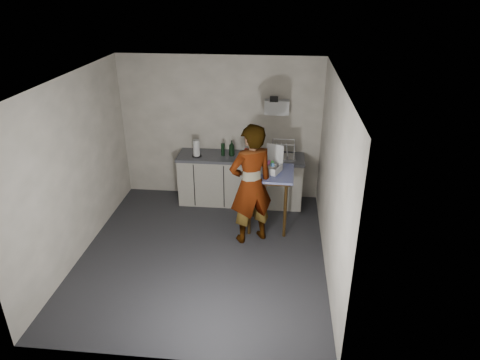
# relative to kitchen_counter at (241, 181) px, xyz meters

# --- Properties ---
(ground) EXTENTS (4.00, 4.00, 0.00)m
(ground) POSITION_rel_kitchen_counter_xyz_m (-0.40, -1.70, -0.43)
(ground) COLOR #2B2B30
(ground) RESTS_ON ground
(wall_back) EXTENTS (3.60, 0.02, 2.60)m
(wall_back) POSITION_rel_kitchen_counter_xyz_m (-0.40, 0.29, 0.87)
(wall_back) COLOR #B2AB9B
(wall_back) RESTS_ON ground
(wall_right) EXTENTS (0.02, 4.00, 2.60)m
(wall_right) POSITION_rel_kitchen_counter_xyz_m (1.39, -1.70, 0.87)
(wall_right) COLOR #B2AB9B
(wall_right) RESTS_ON ground
(wall_left) EXTENTS (0.02, 4.00, 2.60)m
(wall_left) POSITION_rel_kitchen_counter_xyz_m (-2.19, -1.70, 0.87)
(wall_left) COLOR #B2AB9B
(wall_left) RESTS_ON ground
(ceiling) EXTENTS (3.60, 4.00, 0.01)m
(ceiling) POSITION_rel_kitchen_counter_xyz_m (-0.40, -1.70, 2.17)
(ceiling) COLOR silver
(ceiling) RESTS_ON wall_back
(kitchen_counter) EXTENTS (2.24, 0.62, 0.91)m
(kitchen_counter) POSITION_rel_kitchen_counter_xyz_m (0.00, 0.00, 0.00)
(kitchen_counter) COLOR black
(kitchen_counter) RESTS_ON ground
(wall_shelf) EXTENTS (0.42, 0.18, 0.37)m
(wall_shelf) POSITION_rel_kitchen_counter_xyz_m (0.60, 0.22, 1.32)
(wall_shelf) COLOR white
(wall_shelf) RESTS_ON ground
(side_table) EXTENTS (0.79, 0.79, 0.99)m
(side_table) POSITION_rel_kitchen_counter_xyz_m (0.53, -0.82, 0.44)
(side_table) COLOR #3B270D
(side_table) RESTS_ON ground
(standing_man) EXTENTS (0.83, 0.74, 1.90)m
(standing_man) POSITION_rel_kitchen_counter_xyz_m (0.28, -1.24, 0.52)
(standing_man) COLOR #B2A593
(standing_man) RESTS_ON ground
(soap_bottle) EXTENTS (0.11, 0.11, 0.28)m
(soap_bottle) POSITION_rel_kitchen_counter_xyz_m (-0.16, -0.00, 0.62)
(soap_bottle) COLOR black
(soap_bottle) RESTS_ON kitchen_counter
(soda_can) EXTENTS (0.07, 0.07, 0.13)m
(soda_can) POSITION_rel_kitchen_counter_xyz_m (0.09, 0.02, 0.55)
(soda_can) COLOR red
(soda_can) RESTS_ON kitchen_counter
(dark_bottle) EXTENTS (0.07, 0.07, 0.22)m
(dark_bottle) POSITION_rel_kitchen_counter_xyz_m (-0.32, -0.01, 0.60)
(dark_bottle) COLOR black
(dark_bottle) RESTS_ON kitchen_counter
(paper_towel) EXTENTS (0.17, 0.17, 0.30)m
(paper_towel) POSITION_rel_kitchen_counter_xyz_m (-0.77, -0.09, 0.63)
(paper_towel) COLOR black
(paper_towel) RESTS_ON kitchen_counter
(dish_rack) EXTENTS (0.42, 0.32, 0.29)m
(dish_rack) POSITION_rel_kitchen_counter_xyz_m (0.74, 0.01, 0.55)
(dish_rack) COLOR white
(dish_rack) RESTS_ON kitchen_counter
(bakery_box) EXTENTS (0.38, 0.39, 0.41)m
(bakery_box) POSITION_rel_kitchen_counter_xyz_m (0.56, -0.79, 0.65)
(bakery_box) COLOR white
(bakery_box) RESTS_ON side_table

